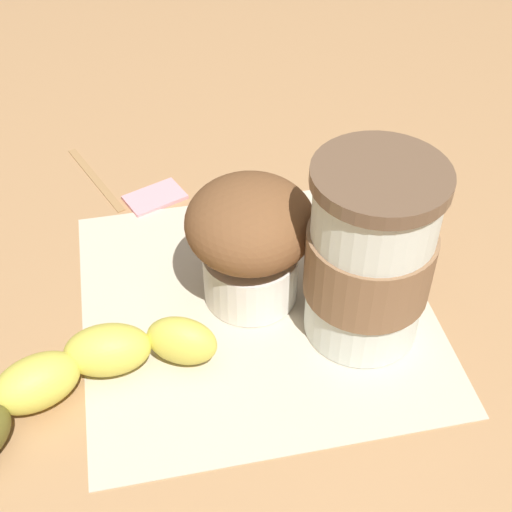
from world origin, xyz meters
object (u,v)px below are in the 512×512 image
Objects in this scene: coffee_cup at (370,257)px; banana at (78,374)px; sugar_packet at (155,196)px; muffin at (246,239)px.

coffee_cup is 0.21m from banana.
sugar_packet is (0.11, -0.19, -0.07)m from coffee_cup.
muffin is at bearing -158.59° from banana.
coffee_cup is at bearing 120.05° from sugar_packet.
banana is 0.21m from sugar_packet.
banana is at bearing 64.55° from sugar_packet.
muffin is 2.00× the size of sugar_packet.
coffee_cup reaches higher than sugar_packet.
muffin is 0.52× the size of banana.
coffee_cup is 0.09m from muffin.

